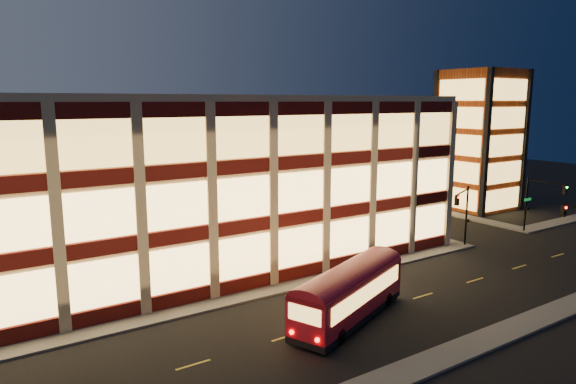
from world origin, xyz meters
TOP-DOWN VIEW (x-y plane):
  - ground at (0.00, 0.00)m, footprint 200.00×200.00m
  - sidewalk_office_south at (-3.00, 1.00)m, footprint 54.00×2.00m
  - sidewalk_office_east at (23.00, 17.00)m, footprint 2.00×30.00m
  - sidewalk_tower_south at (40.00, 1.00)m, footprint 14.00×2.00m
  - sidewalk_tower_west at (34.00, 17.00)m, footprint 2.00×30.00m
  - sidewalk_near at (0.00, -13.00)m, footprint 100.00×2.00m
  - office_building at (-2.91, 16.91)m, footprint 50.45×30.45m
  - stair_tower at (39.95, 11.95)m, footprint 8.60×8.60m
  - traffic_signal_far at (22.21, 0.24)m, footprint 3.79×1.87m
  - traffic_signal_right at (33.50, -0.62)m, footprint 1.20×4.37m
  - trolley_bus at (2.84, -6.09)m, footprint 10.95×6.53m

SIDE VIEW (x-z plane):
  - ground at x=0.00m, z-range 0.00..0.00m
  - sidewalk_office_south at x=-3.00m, z-range 0.00..0.15m
  - sidewalk_office_east at x=23.00m, z-range 0.00..0.15m
  - sidewalk_tower_south at x=40.00m, z-range 0.00..0.15m
  - sidewalk_tower_west at x=34.00m, z-range 0.00..0.15m
  - sidewalk_near at x=0.00m, z-range 0.00..0.15m
  - trolley_bus at x=2.84m, z-range 0.20..3.83m
  - traffic_signal_right at x=33.50m, z-range 1.10..7.10m
  - traffic_signal_far at x=22.21m, z-range 1.11..7.11m
  - office_building at x=-2.91m, z-range 0.00..14.50m
  - stair_tower at x=39.95m, z-range -0.01..17.99m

